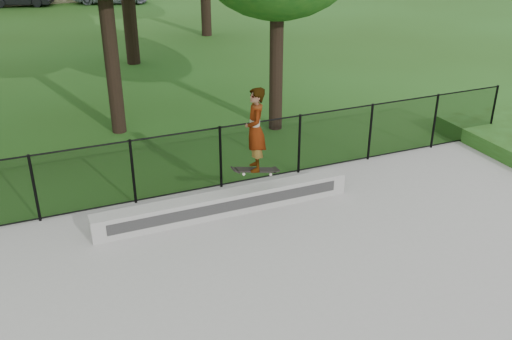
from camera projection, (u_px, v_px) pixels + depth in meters
name	position (u px, v px, depth m)	size (l,w,h in m)	color
grind_ledge	(225.00, 203.00, 12.04)	(5.58, 0.40, 0.47)	#A9A8A4
skater_airborne	(255.00, 131.00, 11.37)	(0.83, 0.72, 1.90)	black
chainlink_fence	(221.00, 157.00, 12.94)	(16.06, 0.06, 1.50)	black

